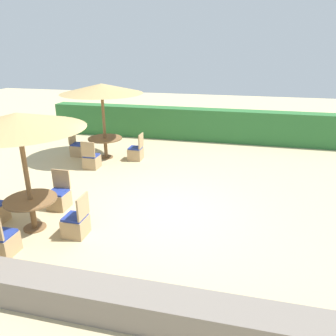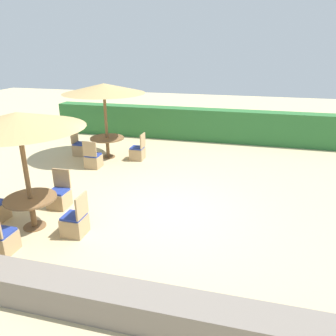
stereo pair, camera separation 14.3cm
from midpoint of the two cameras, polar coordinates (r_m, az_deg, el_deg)
name	(u,v)px [view 2 (the right image)]	position (r m, az deg, el deg)	size (l,w,h in m)	color
ground_plane	(162,211)	(7.96, -0.57, -7.56)	(40.00, 40.00, 0.00)	#C6B284
hedge_row	(204,125)	(13.84, 6.53, 7.52)	(13.00, 0.70, 1.30)	#2D6B33
stone_border	(102,300)	(5.26, -10.57, -21.63)	(10.00, 0.56, 0.50)	slate
parasol_front_left	(18,121)	(7.06, -24.20, 7.50)	(2.61, 2.61, 2.54)	brown
round_table_front_left	(31,204)	(7.63, -22.23, -5.81)	(1.09, 1.09, 0.71)	brown
patio_chair_front_left_east	(75,223)	(7.20, -15.30, -9.23)	(0.46, 0.46, 0.93)	tan
patio_chair_front_left_south	(1,240)	(7.12, -26.50, -11.23)	(0.46, 0.46, 0.93)	tan
patio_chair_front_left_north	(59,197)	(8.47, -17.95, -4.83)	(0.46, 0.46, 0.93)	tan
parasol_back_left	(104,89)	(11.36, -10.77, 13.43)	(2.76, 2.76, 2.57)	brown
round_table_back_left	(107,141)	(11.72, -10.18, 4.61)	(1.18, 1.18, 0.72)	brown
patio_chair_back_left_east	(138,152)	(11.44, -4.93, 2.76)	(0.46, 0.46, 0.93)	tan
patio_chair_back_left_south	(93,160)	(10.88, -12.51, 1.38)	(0.46, 0.46, 0.93)	tan
patio_chair_back_left_west	(80,148)	(12.28, -14.71, 3.40)	(0.46, 0.46, 0.93)	tan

